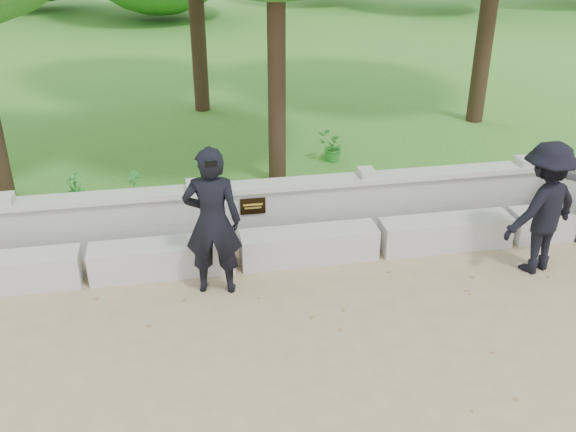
# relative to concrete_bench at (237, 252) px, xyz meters

# --- Properties ---
(ground) EXTENTS (80.00, 80.00, 0.00)m
(ground) POSITION_rel_concrete_bench_xyz_m (-0.00, -1.90, -0.22)
(ground) COLOR #99855E
(ground) RESTS_ON ground
(lawn) EXTENTS (40.00, 22.00, 0.25)m
(lawn) POSITION_rel_concrete_bench_xyz_m (-0.00, 12.10, -0.10)
(lawn) COLOR #306B1C
(lawn) RESTS_ON ground
(concrete_bench) EXTENTS (11.90, 0.45, 0.45)m
(concrete_bench) POSITION_rel_concrete_bench_xyz_m (0.00, 0.00, 0.00)
(concrete_bench) COLOR #B8B6AE
(concrete_bench) RESTS_ON ground
(parapet_wall) EXTENTS (12.50, 0.35, 0.90)m
(parapet_wall) POSITION_rel_concrete_bench_xyz_m (0.00, 0.70, 0.24)
(parapet_wall) COLOR #ADABA3
(parapet_wall) RESTS_ON ground
(man_main) EXTENTS (0.78, 0.70, 1.95)m
(man_main) POSITION_rel_concrete_bench_xyz_m (-0.34, -0.52, 0.75)
(man_main) COLOR black
(man_main) RESTS_ON ground
(visitor_mid) EXTENTS (1.33, 1.03, 1.81)m
(visitor_mid) POSITION_rel_concrete_bench_xyz_m (3.94, -0.78, 0.68)
(visitor_mid) COLOR black
(visitor_mid) RESTS_ON ground
(shrub_b) EXTENTS (0.29, 0.33, 0.52)m
(shrub_b) POSITION_rel_concrete_bench_xyz_m (-1.41, 1.80, 0.28)
(shrub_b) COLOR #2F862D
(shrub_b) RESTS_ON lawn
(shrub_c) EXTENTS (0.61, 0.57, 0.54)m
(shrub_c) POSITION_rel_concrete_bench_xyz_m (2.06, 2.95, 0.30)
(shrub_c) COLOR #2F862D
(shrub_c) RESTS_ON lawn
(shrub_d) EXTENTS (0.37, 0.40, 0.60)m
(shrub_d) POSITION_rel_concrete_bench_xyz_m (-2.26, 1.78, 0.33)
(shrub_d) COLOR #2F862D
(shrub_d) RESTS_ON lawn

